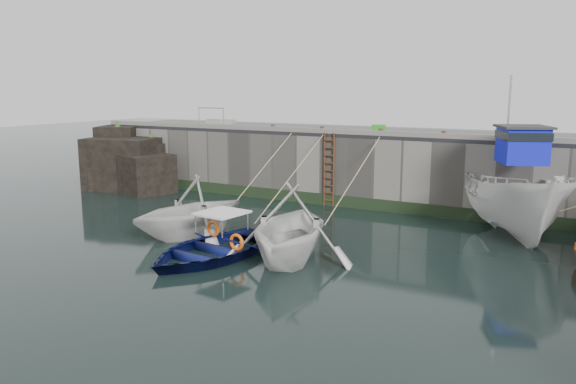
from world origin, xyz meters
The scene contains 21 objects.
ground centered at (0.00, 0.00, 0.00)m, with size 120.00×120.00×0.00m, color black.
quay_back centered at (0.00, 12.50, 1.50)m, with size 30.00×5.00×3.00m, color slate.
road_back centered at (0.00, 12.50, 3.08)m, with size 30.00×5.00×0.16m, color black.
kerb_back centered at (0.00, 10.15, 3.26)m, with size 30.00×0.30×0.20m, color slate.
algae_back centered at (0.00, 9.96, 0.25)m, with size 30.00×0.08×0.50m, color black.
rock_outcrop centered at (-12.92, 9.11, 1.26)m, with size 5.85×4.24×3.41m.
ladder centered at (-2.00, 9.91, 1.59)m, with size 0.51×0.08×3.20m.
boat_near_white centered at (-4.20, 3.10, 0.00)m, with size 3.93×4.56×2.40m, color silver.
boat_near_white_rope centered at (-4.20, 7.80, 0.00)m, with size 0.04×5.11×3.10m, color tan, non-canonical shape.
boat_near_blue centered at (-2.00, 1.33, 0.00)m, with size 3.47×4.86×1.01m, color #0B1146.
boat_near_blue_rope centered at (-2.00, 6.91, 0.00)m, with size 0.04×6.70×3.10m, color tan, non-canonical shape.
boat_near_blacktrim centered at (0.20, 2.31, 0.00)m, with size 4.25×4.92×2.59m, color silver.
boat_near_blacktrim_rope centered at (0.20, 7.41, 0.00)m, with size 0.04×5.80×3.10m, color tan, non-canonical shape.
boat_far_white centered at (5.65, 9.02, 1.22)m, with size 5.63×8.05×5.91m.
fish_crate centered at (-0.44, 11.75, 3.32)m, with size 0.62×0.40×0.33m, color #299A1C.
railing centered at (-8.75, 11.25, 3.36)m, with size 1.60×1.05×1.00m.
bollard_a centered at (-5.00, 10.25, 3.30)m, with size 0.18×0.18×0.28m, color #3F1E0F.
bollard_b centered at (-2.50, 10.25, 3.30)m, with size 0.18×0.18×0.28m, color #3F1E0F.
bollard_c centered at (0.20, 10.25, 3.30)m, with size 0.18×0.18×0.28m, color #3F1E0F.
bollard_d centered at (2.80, 10.25, 3.30)m, with size 0.18×0.18×0.28m, color #3F1E0F.
bollard_e centered at (6.00, 10.25, 3.30)m, with size 0.18×0.18×0.28m, color #3F1E0F.
Camera 1 is at (8.04, -12.10, 5.13)m, focal length 35.00 mm.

